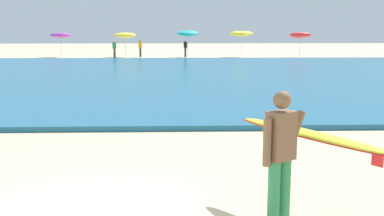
# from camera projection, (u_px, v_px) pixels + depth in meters

# --- Properties ---
(sea) EXTENTS (120.00, 28.00, 0.14)m
(sea) POSITION_uv_depth(u_px,v_px,m) (157.00, 74.00, 24.90)
(sea) COLOR #1E6084
(sea) RESTS_ON ground
(surfer_with_board) EXTENTS (1.67, 2.29, 1.73)m
(surfer_with_board) POSITION_uv_depth(u_px,v_px,m) (295.00, 144.00, 5.71)
(surfer_with_board) COLOR #338E56
(surfer_with_board) RESTS_ON ground
(beach_umbrella_0) EXTENTS (1.88, 1.90, 2.27)m
(beach_umbrella_0) POSITION_uv_depth(u_px,v_px,m) (61.00, 35.00, 41.59)
(beach_umbrella_0) COLOR beige
(beach_umbrella_0) RESTS_ON ground
(beach_umbrella_1) EXTENTS (2.01, 2.02, 2.25)m
(beach_umbrella_1) POSITION_uv_depth(u_px,v_px,m) (125.00, 35.00, 41.60)
(beach_umbrella_1) COLOR beige
(beach_umbrella_1) RESTS_ON ground
(beach_umbrella_2) EXTENTS (1.97, 2.01, 2.49)m
(beach_umbrella_2) POSITION_uv_depth(u_px,v_px,m) (188.00, 33.00, 41.27)
(beach_umbrella_2) COLOR beige
(beach_umbrella_2) RESTS_ON ground
(beach_umbrella_3) EXTENTS (2.11, 2.12, 2.42)m
(beach_umbrella_3) POSITION_uv_depth(u_px,v_px,m) (242.00, 34.00, 41.83)
(beach_umbrella_3) COLOR beige
(beach_umbrella_3) RESTS_ON ground
(beach_umbrella_4) EXTENTS (1.93, 1.96, 2.35)m
(beach_umbrella_4) POSITION_uv_depth(u_px,v_px,m) (300.00, 35.00, 41.43)
(beach_umbrella_4) COLOR beige
(beach_umbrella_4) RESTS_ON ground
(beachgoer_near_row_left) EXTENTS (0.32, 0.20, 1.58)m
(beachgoer_near_row_left) POSITION_uv_depth(u_px,v_px,m) (114.00, 49.00, 40.29)
(beachgoer_near_row_left) COLOR #383842
(beachgoer_near_row_left) RESTS_ON ground
(beachgoer_near_row_mid) EXTENTS (0.32, 0.20, 1.58)m
(beachgoer_near_row_mid) POSITION_uv_depth(u_px,v_px,m) (140.00, 48.00, 41.88)
(beachgoer_near_row_mid) COLOR #383842
(beachgoer_near_row_mid) RESTS_ON ground
(beachgoer_near_row_right) EXTENTS (0.32, 0.20, 1.58)m
(beachgoer_near_row_right) POSITION_uv_depth(u_px,v_px,m) (185.00, 48.00, 42.06)
(beachgoer_near_row_right) COLOR #383842
(beachgoer_near_row_right) RESTS_ON ground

